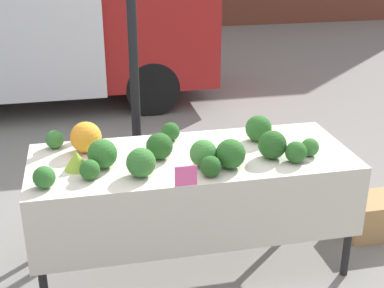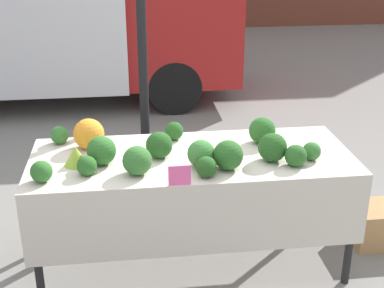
% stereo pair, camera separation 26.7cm
% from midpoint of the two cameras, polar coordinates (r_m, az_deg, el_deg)
% --- Properties ---
extents(ground_plane, '(40.00, 40.00, 0.00)m').
position_cam_midpoint_polar(ground_plane, '(3.77, 2.07, -12.47)').
color(ground_plane, gray).
extents(tent_pole, '(0.07, 0.07, 2.57)m').
position_cam_midpoint_polar(tent_pole, '(3.94, -3.35, 9.63)').
color(tent_pole, black).
rests_on(tent_pole, ground_plane).
extents(market_table, '(2.04, 0.81, 0.80)m').
position_cam_midpoint_polar(market_table, '(3.36, 2.41, -3.24)').
color(market_table, beige).
rests_on(market_table, ground_plane).
extents(orange_cauliflower, '(0.20, 0.20, 0.20)m').
position_cam_midpoint_polar(orange_cauliflower, '(3.49, -8.82, 1.04)').
color(orange_cauliflower, orange).
rests_on(orange_cauliflower, market_table).
extents(romanesco_head, '(0.15, 0.15, 0.12)m').
position_cam_midpoint_polar(romanesco_head, '(3.27, -10.01, -1.31)').
color(romanesco_head, '#93B238').
rests_on(romanesco_head, market_table).
extents(broccoli_head_0, '(0.12, 0.12, 0.12)m').
position_cam_midpoint_polar(broccoli_head_0, '(3.08, 4.01, -2.50)').
color(broccoli_head_0, '#23511E').
rests_on(broccoli_head_0, market_table).
extents(broccoli_head_1, '(0.17, 0.17, 0.17)m').
position_cam_midpoint_polar(broccoli_head_1, '(3.32, -1.24, -0.13)').
color(broccoli_head_1, '#23511E').
rests_on(broccoli_head_1, market_table).
extents(broccoli_head_2, '(0.11, 0.11, 0.11)m').
position_cam_midpoint_polar(broccoli_head_2, '(3.41, 14.85, -0.79)').
color(broccoli_head_2, '#336B2D').
rests_on(broccoli_head_2, market_table).
extents(broccoli_head_3, '(0.13, 0.13, 0.13)m').
position_cam_midpoint_polar(broccoli_head_3, '(3.30, 13.30, -1.26)').
color(broccoli_head_3, '#285B23').
rests_on(broccoli_head_3, market_table).
extents(broccoli_head_4, '(0.18, 0.18, 0.18)m').
position_cam_midpoint_polar(broccoli_head_4, '(3.25, -7.33, -0.74)').
color(broccoli_head_4, '#2D6628').
rests_on(broccoli_head_4, market_table).
extents(broccoli_head_5, '(0.12, 0.12, 0.12)m').
position_cam_midpoint_polar(broccoli_head_5, '(3.60, 0.19, 1.37)').
color(broccoli_head_5, '#23511E').
rests_on(broccoli_head_5, market_table).
extents(broccoli_head_6, '(0.18, 0.18, 0.18)m').
position_cam_midpoint_polar(broccoli_head_6, '(3.58, 9.63, 1.39)').
color(broccoli_head_6, '#285B23').
rests_on(broccoli_head_6, market_table).
extents(broccoli_head_7, '(0.12, 0.12, 0.12)m').
position_cam_midpoint_polar(broccoli_head_7, '(3.61, -11.92, 0.90)').
color(broccoli_head_7, '#336B2D').
rests_on(broccoli_head_7, market_table).
extents(broccoli_head_8, '(0.17, 0.17, 0.17)m').
position_cam_midpoint_polar(broccoli_head_8, '(3.20, 3.38, -1.08)').
color(broccoli_head_8, '#387533').
rests_on(broccoli_head_8, market_table).
extents(broccoli_head_9, '(0.18, 0.18, 0.18)m').
position_cam_midpoint_polar(broccoli_head_9, '(3.18, 6.28, -1.23)').
color(broccoli_head_9, '#285B23').
rests_on(broccoli_head_9, market_table).
extents(broccoli_head_10, '(0.13, 0.13, 0.13)m').
position_cam_midpoint_polar(broccoli_head_10, '(3.10, -13.43, -2.92)').
color(broccoli_head_10, '#2D6628').
rests_on(broccoli_head_10, market_table).
extents(broccoli_head_11, '(0.12, 0.12, 0.12)m').
position_cam_midpoint_polar(broccoli_head_11, '(3.13, -8.79, -2.36)').
color(broccoli_head_11, '#285B23').
rests_on(broccoli_head_11, market_table).
extents(broccoli_head_12, '(0.17, 0.17, 0.17)m').
position_cam_midpoint_polar(broccoli_head_12, '(3.10, -3.42, -1.83)').
color(broccoli_head_12, '#336B2D').
rests_on(broccoli_head_12, market_table).
extents(broccoli_head_13, '(0.18, 0.18, 0.18)m').
position_cam_midpoint_polar(broccoli_head_13, '(3.33, 10.87, -0.40)').
color(broccoli_head_13, '#23511E').
rests_on(broccoli_head_13, market_table).
extents(price_sign, '(0.13, 0.01, 0.12)m').
position_cam_midpoint_polar(price_sign, '(2.98, 1.24, -3.43)').
color(price_sign, '#F45B9E').
rests_on(price_sign, market_table).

